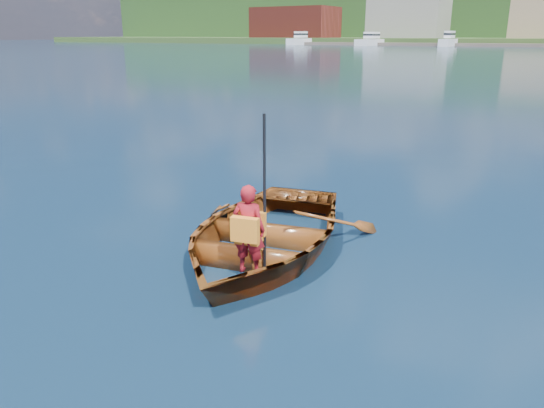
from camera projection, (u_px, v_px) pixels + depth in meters
The scene contains 4 objects.
ground at pixel (240, 266), 6.95m from camera, with size 600.00×600.00×0.00m.
rowboat at pixel (263, 234), 7.34m from camera, with size 3.62×4.49×0.82m.
child_paddler at pixel (249, 229), 6.35m from camera, with size 0.46×0.40×1.93m.
hillside_trees at pixel (468, 0), 211.34m from camera, with size 296.16×77.50×25.15m.
Camera 1 is at (3.66, -5.23, 2.89)m, focal length 35.00 mm.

